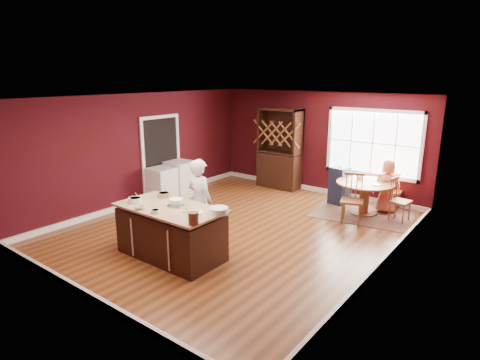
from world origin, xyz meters
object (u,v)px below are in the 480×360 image
(chair_east, at_px, (400,200))
(dryer, at_px, (180,179))
(chair_south, at_px, (352,199))
(hutch, at_px, (280,149))
(baker, at_px, (200,201))
(toddler, at_px, (341,172))
(chair_north, at_px, (392,190))
(kitchen_island, at_px, (171,233))
(dining_table, at_px, (365,191))
(layer_cake, at_px, (176,202))
(washer, at_px, (162,185))
(high_chair, at_px, (339,185))
(seated_woman, at_px, (387,186))

(chair_east, height_order, dryer, chair_east)
(chair_east, relative_size, chair_south, 0.89)
(hutch, bearing_deg, dryer, -125.16)
(chair_east, height_order, hutch, hutch)
(baker, relative_size, toddler, 6.27)
(hutch, bearing_deg, baker, -78.25)
(baker, height_order, dryer, baker)
(chair_north, distance_m, hutch, 3.23)
(kitchen_island, relative_size, chair_south, 1.77)
(dining_table, bearing_deg, kitchen_island, -113.61)
(chair_north, bearing_deg, layer_cake, 60.98)
(kitchen_island, distance_m, washer, 3.24)
(baker, xyz_separation_m, layer_cake, (0.07, -0.68, 0.17))
(toddler, distance_m, washer, 4.46)
(chair_east, relative_size, high_chair, 1.00)
(chair_east, height_order, chair_south, chair_south)
(seated_woman, bearing_deg, washer, 7.05)
(washer, distance_m, dryer, 0.64)
(dryer, bearing_deg, hutch, 54.84)
(baker, height_order, chair_east, baker)
(chair_south, bearing_deg, washer, -178.06)
(toddler, relative_size, dryer, 0.28)
(baker, xyz_separation_m, hutch, (-0.87, 4.20, 0.30))
(washer, bearing_deg, seated_woman, 29.29)
(chair_east, distance_m, hutch, 3.68)
(dining_table, bearing_deg, hutch, 165.40)
(dining_table, xyz_separation_m, toddler, (-0.75, 0.35, 0.28))
(dining_table, height_order, washer, washer)
(washer, bearing_deg, layer_cake, -37.10)
(seated_woman, height_order, washer, seated_woman)
(chair_south, distance_m, chair_north, 1.55)
(chair_south, distance_m, washer, 4.63)
(washer, height_order, dryer, dryer)
(dryer, bearing_deg, dining_table, 19.85)
(washer, xyz_separation_m, dryer, (0.00, 0.64, 0.03))
(hutch, height_order, washer, hutch)
(kitchen_island, bearing_deg, dryer, 133.20)
(high_chair, bearing_deg, kitchen_island, -94.40)
(seated_woman, relative_size, dryer, 1.36)
(dining_table, relative_size, chair_south, 1.18)
(chair_north, distance_m, high_chair, 1.24)
(dryer, bearing_deg, baker, -37.28)
(chair_south, bearing_deg, baker, -141.39)
(washer, bearing_deg, baker, -26.77)
(chair_north, relative_size, dryer, 1.00)
(kitchen_island, height_order, toddler, toddler)
(layer_cake, bearing_deg, chair_south, 61.85)
(chair_south, bearing_deg, toddler, 108.02)
(dining_table, bearing_deg, dryer, -160.15)
(dining_table, relative_size, hutch, 0.58)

